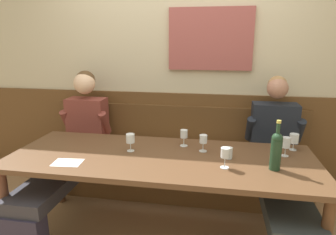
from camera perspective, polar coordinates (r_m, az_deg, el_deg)
name	(u,v)px	position (r m, az deg, el deg)	size (l,w,h in m)	color
room_wall_back	(179,61)	(3.13, 2.24, 10.94)	(6.80, 0.12, 2.80)	#C4B897
wood_wainscot_panel	(178,141)	(3.25, 1.88, -4.59)	(6.80, 0.03, 1.07)	brown
wall_bench	(175,170)	(3.15, 1.29, -10.18)	(2.69, 0.42, 0.94)	brown
dining_table	(161,164)	(2.35, -1.36, -9.02)	(2.39, 0.90, 0.73)	brown
person_right_seat	(72,145)	(2.97, -18.04, -5.01)	(0.50, 1.34, 1.31)	#2A2639
person_center_left_seat	(279,162)	(2.68, 20.75, -8.07)	(0.52, 1.33, 1.30)	#27373A
wine_bottle_clear_water	(276,150)	(2.17, 20.24, -5.86)	(0.08, 0.08, 0.36)	#1D3923
wine_glass_by_bottle	(286,144)	(2.46, 21.92, -4.70)	(0.06, 0.06, 0.15)	silver
wine_glass_right_end	(294,139)	(2.62, 23.25, -3.82)	(0.07, 0.07, 0.14)	silver
wine_glass_center_rear	(184,135)	(2.51, 3.11, -3.39)	(0.07, 0.07, 0.14)	silver
wine_glass_near_bucket	(203,140)	(2.40, 6.86, -4.36)	(0.06, 0.06, 0.14)	silver
wine_glass_mid_right	(130,139)	(2.40, -7.32, -4.12)	(0.07, 0.07, 0.15)	silver
wine_glass_left_end	(225,154)	(2.12, 11.03, -6.96)	(0.06, 0.06, 0.15)	silver
water_tumbler_center	(229,153)	(2.31, 11.67, -6.74)	(0.06, 0.06, 0.09)	silver
tasting_sheet_left_guest	(68,163)	(2.32, -18.91, -8.27)	(0.21, 0.15, 0.00)	white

